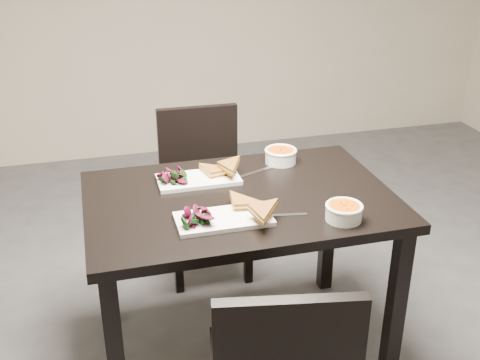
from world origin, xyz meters
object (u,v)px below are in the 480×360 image
(soup_bowl_near, at_px, (344,211))
(soup_bowl_far, at_px, (281,155))
(chair_far, at_px, (203,181))
(plate_far, at_px, (198,179))
(plate_near, at_px, (224,219))
(table, at_px, (240,218))

(soup_bowl_near, distance_m, soup_bowl_far, 0.56)
(chair_far, distance_m, soup_bowl_near, 1.11)
(chair_far, height_order, soup_bowl_far, chair_far)
(chair_far, xyz_separation_m, plate_far, (-0.13, -0.56, 0.27))
(plate_near, relative_size, soup_bowl_far, 2.42)
(soup_bowl_far, bearing_deg, soup_bowl_near, -84.68)
(table, height_order, plate_far, plate_far)
(table, relative_size, plate_near, 3.48)
(chair_far, bearing_deg, soup_bowl_near, -71.82)
(table, height_order, soup_bowl_near, soup_bowl_near)
(plate_near, bearing_deg, plate_far, 93.23)
(chair_far, xyz_separation_m, soup_bowl_far, (0.26, -0.46, 0.30))
(plate_far, relative_size, soup_bowl_far, 2.36)
(table, xyz_separation_m, chair_far, (-0.00, 0.74, -0.17))
(chair_far, bearing_deg, plate_near, -95.60)
(chair_far, distance_m, plate_near, 0.97)
(plate_far, bearing_deg, soup_bowl_far, 14.20)
(plate_far, bearing_deg, chair_far, 77.20)
(table, bearing_deg, plate_near, -121.36)
(soup_bowl_near, bearing_deg, plate_near, 166.50)
(soup_bowl_far, bearing_deg, plate_near, -129.01)
(plate_near, xyz_separation_m, soup_bowl_near, (0.42, -0.10, 0.03))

